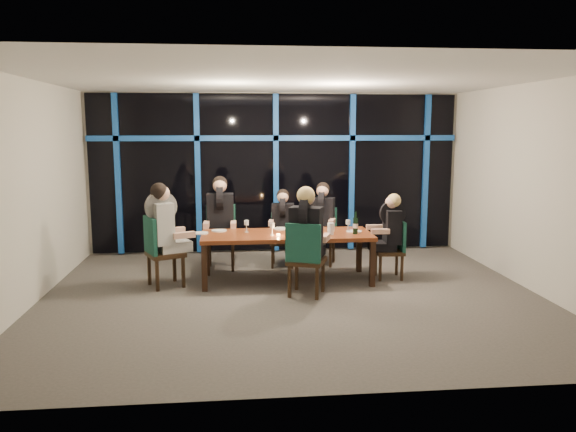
{
  "coord_description": "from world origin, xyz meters",
  "views": [
    {
      "loc": [
        -0.82,
        -7.61,
        2.35
      ],
      "look_at": [
        0.0,
        0.6,
        1.05
      ],
      "focal_mm": 35.0,
      "sensor_mm": 36.0,
      "label": 1
    }
  ],
  "objects": [
    {
      "name": "chair_end_left",
      "position": [
        -1.91,
        0.64,
        0.59
      ],
      "size": [
        0.65,
        0.65,
        1.06
      ],
      "rotation": [
        0.0,
        0.0,
        2.0
      ],
      "color": "black",
      "rests_on": "ground"
    },
    {
      "name": "wine_glass_d",
      "position": [
        -0.61,
        0.96,
        0.89
      ],
      "size": [
        0.07,
        0.07,
        0.19
      ],
      "color": "silver",
      "rests_on": "dining_table"
    },
    {
      "name": "diner_end_right",
      "position": [
        1.62,
        0.79,
        0.88
      ],
      "size": [
        0.58,
        0.47,
        0.89
      ],
      "rotation": [
        0.0,
        0.0,
        4.67
      ],
      "color": "black",
      "rests_on": "ground"
    },
    {
      "name": "wine_glass_e",
      "position": [
        0.97,
        0.88,
        0.88
      ],
      "size": [
        0.07,
        0.07,
        0.18
      ],
      "color": "silver",
      "rests_on": "dining_table"
    },
    {
      "name": "dining_table",
      "position": [
        0.0,
        0.8,
        0.68
      ],
      "size": [
        2.6,
        1.0,
        0.75
      ],
      "color": "brown",
      "rests_on": "ground"
    },
    {
      "name": "diner_far_left",
      "position": [
        -1.03,
        1.66,
        1.01
      ],
      "size": [
        0.53,
        0.66,
        1.04
      ],
      "rotation": [
        0.0,
        0.0,
        -0.02
      ],
      "color": "black",
      "rests_on": "ground"
    },
    {
      "name": "wine_glass_a",
      "position": [
        -0.23,
        0.68,
        0.89
      ],
      "size": [
        0.07,
        0.07,
        0.19
      ],
      "color": "silver",
      "rests_on": "dining_table"
    },
    {
      "name": "chair_end_right",
      "position": [
        1.7,
        0.79,
        0.51
      ],
      "size": [
        0.44,
        0.44,
        0.92
      ],
      "rotation": [
        0.0,
        0.0,
        4.67
      ],
      "color": "black",
      "rests_on": "ground"
    },
    {
      "name": "diner_end_left",
      "position": [
        -1.83,
        0.68,
        1.01
      ],
      "size": [
        0.73,
        0.67,
        1.04
      ],
      "rotation": [
        0.0,
        0.0,
        2.0
      ],
      "color": "black",
      "rests_on": "ground"
    },
    {
      "name": "wine_bottle",
      "position": [
        1.04,
        0.65,
        0.88
      ],
      "size": [
        0.08,
        0.08,
        0.34
      ],
      "rotation": [
        0.0,
        0.0,
        0.24
      ],
      "color": "black",
      "rests_on": "dining_table"
    },
    {
      "name": "diner_far_mid",
      "position": [
        0.02,
        1.73,
        0.86
      ],
      "size": [
        0.48,
        0.59,
        0.88
      ],
      "rotation": [
        0.0,
        0.0,
        -0.13
      ],
      "color": "black",
      "rests_on": "ground"
    },
    {
      "name": "plate_far_mid",
      "position": [
        -0.05,
        1.17,
        0.76
      ],
      "size": [
        0.24,
        0.24,
        0.01
      ],
      "primitive_type": "cylinder",
      "color": "white",
      "rests_on": "dining_table"
    },
    {
      "name": "chair_far_left",
      "position": [
        -1.02,
        1.75,
        0.59
      ],
      "size": [
        0.5,
        0.5,
        1.06
      ],
      "rotation": [
        0.0,
        0.0,
        -0.02
      ],
      "color": "black",
      "rests_on": "ground"
    },
    {
      "name": "water_pitcher",
      "position": [
        0.65,
        0.63,
        0.84
      ],
      "size": [
        0.11,
        0.1,
        0.18
      ],
      "rotation": [
        0.0,
        0.0,
        -0.29
      ],
      "color": "silver",
      "rests_on": "dining_table"
    },
    {
      "name": "plate_far_right",
      "position": [
        0.53,
        1.27,
        0.76
      ],
      "size": [
        0.24,
        0.24,
        0.01
      ],
      "primitive_type": "cylinder",
      "color": "white",
      "rests_on": "dining_table"
    },
    {
      "name": "plate_end_left",
      "position": [
        -1.28,
        0.91,
        0.76
      ],
      "size": [
        0.24,
        0.24,
        0.01
      ],
      "primitive_type": "cylinder",
      "color": "white",
      "rests_on": "dining_table"
    },
    {
      "name": "chair_far_right",
      "position": [
        0.74,
        1.88,
        0.54
      ],
      "size": [
        0.57,
        0.57,
        0.97
      ],
      "rotation": [
        0.0,
        0.0,
        -0.32
      ],
      "color": "black",
      "rests_on": "ground"
    },
    {
      "name": "tea_light",
      "position": [
        -0.15,
        0.6,
        0.76
      ],
      "size": [
        0.05,
        0.05,
        0.03
      ],
      "primitive_type": "cylinder",
      "color": "#FFA34C",
      "rests_on": "dining_table"
    },
    {
      "name": "plate_end_right",
      "position": [
        1.06,
        0.82,
        0.76
      ],
      "size": [
        0.24,
        0.24,
        0.01
      ],
      "primitive_type": "cylinder",
      "color": "white",
      "rests_on": "dining_table"
    },
    {
      "name": "room",
      "position": [
        0.0,
        0.0,
        2.02
      ],
      "size": [
        7.04,
        7.0,
        3.02
      ],
      "color": "#57524D",
      "rests_on": "ground"
    },
    {
      "name": "chair_far_mid",
      "position": [
        0.03,
        1.81,
        0.5
      ],
      "size": [
        0.47,
        0.47,
        0.9
      ],
      "rotation": [
        0.0,
        0.0,
        -0.13
      ],
      "color": "black",
      "rests_on": "ground"
    },
    {
      "name": "plate_near_mid",
      "position": [
        0.41,
        0.56,
        0.76
      ],
      "size": [
        0.24,
        0.24,
        0.01
      ],
      "primitive_type": "cylinder",
      "color": "white",
      "rests_on": "dining_table"
    },
    {
      "name": "diner_far_right",
      "position": [
        0.71,
        1.8,
        0.93
      ],
      "size": [
        0.58,
        0.66,
        0.95
      ],
      "rotation": [
        0.0,
        0.0,
        -0.32
      ],
      "color": "black",
      "rests_on": "ground"
    },
    {
      "name": "plate_far_left",
      "position": [
        -1.04,
        1.09,
        0.76
      ],
      "size": [
        0.24,
        0.24,
        0.01
      ],
      "primitive_type": "cylinder",
      "color": "white",
      "rests_on": "dining_table"
    },
    {
      "name": "window_wall",
      "position": [
        0.01,
        2.93,
        1.55
      ],
      "size": [
        6.86,
        0.43,
        2.94
      ],
      "color": "black",
      "rests_on": "ground"
    },
    {
      "name": "chair_near_mid",
      "position": [
        0.17,
        -0.05,
        0.59
      ],
      "size": [
        0.64,
        0.64,
        1.06
      ],
      "rotation": [
        0.0,
        0.0,
        2.77
      ],
      "color": "black",
      "rests_on": "ground"
    },
    {
      "name": "wine_glass_c",
      "position": [
        0.36,
        0.67,
        0.87
      ],
      "size": [
        0.06,
        0.06,
        0.17
      ],
      "color": "silver",
      "rests_on": "dining_table"
    },
    {
      "name": "diner_near_mid",
      "position": [
        0.21,
        0.04,
        1.01
      ],
      "size": [
        0.65,
        0.73,
        1.03
      ],
      "rotation": [
        0.0,
        0.0,
        2.77
      ],
      "color": "black",
      "rests_on": "ground"
    },
    {
      "name": "wine_glass_b",
      "position": [
        0.19,
        1.0,
        0.89
      ],
      "size": [
        0.08,
        0.08,
        0.2
      ],
      "color": "white",
      "rests_on": "dining_table"
    }
  ]
}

